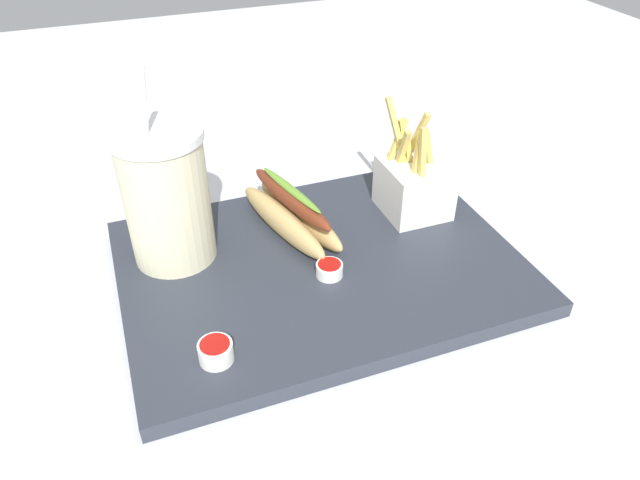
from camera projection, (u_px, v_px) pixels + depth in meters
ground_plane at (320, 278)px, 0.75m from camera, size 2.40×2.40×0.02m
food_tray at (320, 266)px, 0.73m from camera, size 0.48×0.35×0.02m
soda_cup at (167, 196)px, 0.69m from camera, size 0.10×0.10×0.24m
fries_basket at (414, 185)px, 0.80m from camera, size 0.08×0.09×0.15m
hot_dog_1 at (292, 213)px, 0.77m from camera, size 0.10×0.20×0.07m
ketchup_cup_1 at (216, 351)px, 0.59m from camera, size 0.04×0.04×0.02m
ketchup_cup_2 at (327, 269)px, 0.70m from camera, size 0.03×0.03×0.02m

